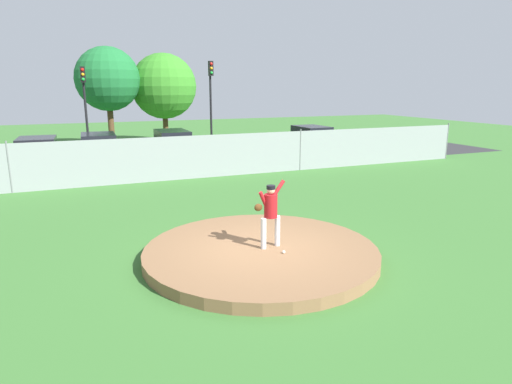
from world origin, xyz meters
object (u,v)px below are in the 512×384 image
object	(u,v)px
baseball	(284,252)
parked_car_burgundy	(38,155)
pitcher_youth	(270,210)
parked_car_slate	(173,147)
parked_car_silver	(99,151)
traffic_light_far	(211,91)
parked_car_teal	(311,141)
traffic_light_near	(85,96)

from	to	relation	value
baseball	parked_car_burgundy	size ratio (longest dim) A/B	0.02
pitcher_youth	baseball	bearing A→B (deg)	-76.77
baseball	parked_car_slate	xyz separation A→B (m)	(0.66, 15.24, 0.54)
parked_car_silver	traffic_light_far	distance (m)	8.53
parked_car_silver	parked_car_teal	xyz separation A→B (m)	(12.32, -0.47, -0.00)
parked_car_burgundy	baseball	bearing A→B (deg)	-68.72
parked_car_slate	traffic_light_near	size ratio (longest dim) A/B	0.90
parked_car_teal	traffic_light_near	size ratio (longest dim) A/B	0.84
pitcher_youth	parked_car_slate	xyz separation A→B (m)	(0.78, 14.73, -0.37)
parked_car_silver	traffic_light_far	bearing A→B (deg)	26.16
parked_car_teal	traffic_light_far	size ratio (longest dim) A/B	0.77
pitcher_youth	baseball	xyz separation A→B (m)	(0.12, -0.52, -0.91)
baseball	traffic_light_far	size ratio (longest dim) A/B	0.01
baseball	parked_car_teal	size ratio (longest dim) A/B	0.02
traffic_light_near	traffic_light_far	bearing A→B (deg)	-4.80
parked_car_burgundy	parked_car_slate	size ratio (longest dim) A/B	0.93
baseball	parked_car_burgundy	world-z (taller)	parked_car_burgundy
traffic_light_near	traffic_light_far	size ratio (longest dim) A/B	0.92
pitcher_youth	parked_car_silver	bearing A→B (deg)	101.47
pitcher_youth	parked_car_burgundy	size ratio (longest dim) A/B	0.38
baseball	traffic_light_near	size ratio (longest dim) A/B	0.01
parked_car_burgundy	traffic_light_far	size ratio (longest dim) A/B	0.77
parked_car_slate	baseball	bearing A→B (deg)	-92.48
traffic_light_near	parked_car_silver	bearing A→B (deg)	-84.95
baseball	parked_car_teal	bearing A→B (deg)	58.46
pitcher_youth	parked_car_teal	distance (m)	17.17
parked_car_burgundy	parked_car_silver	size ratio (longest dim) A/B	0.95
parked_car_burgundy	traffic_light_far	world-z (taller)	traffic_light_far
parked_car_silver	parked_car_slate	size ratio (longest dim) A/B	0.98
pitcher_youth	traffic_light_far	distance (m)	19.06
parked_car_burgundy	parked_car_slate	bearing A→B (deg)	-2.07
parked_car_silver	parked_car_slate	bearing A→B (deg)	-2.59
baseball	traffic_light_near	bearing A→B (deg)	100.17
pitcher_youth	traffic_light_far	bearing A→B (deg)	77.30
baseball	traffic_light_far	world-z (taller)	traffic_light_far
baseball	parked_car_burgundy	distance (m)	16.62
parked_car_burgundy	parked_car_teal	size ratio (longest dim) A/B	0.99
parked_car_slate	traffic_light_far	xyz separation A→B (m)	(3.37, 3.70, 2.97)
parked_car_silver	parked_car_teal	world-z (taller)	parked_car_teal
pitcher_youth	parked_car_silver	size ratio (longest dim) A/B	0.36
baseball	traffic_light_near	world-z (taller)	traffic_light_near
parked_car_burgundy	traffic_light_far	distance (m)	11.06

